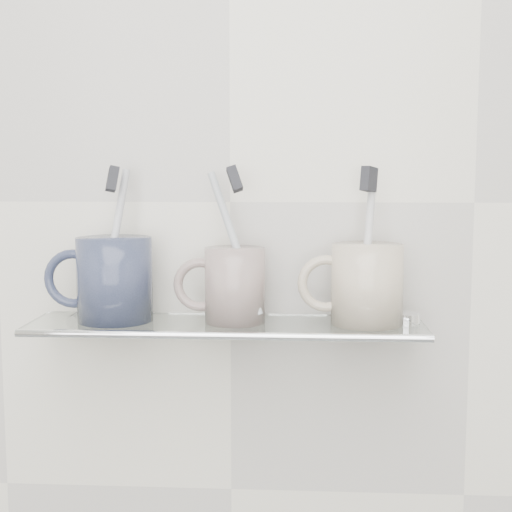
# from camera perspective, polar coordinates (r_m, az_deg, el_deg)

# --- Properties ---
(wall_back) EXTENTS (2.50, 0.00, 2.50)m
(wall_back) POSITION_cam_1_polar(r_m,az_deg,el_deg) (0.95, -2.08, 4.33)
(wall_back) COLOR silver
(wall_back) RESTS_ON ground
(shelf_glass) EXTENTS (0.50, 0.12, 0.01)m
(shelf_glass) POSITION_cam_1_polar(r_m,az_deg,el_deg) (0.91, -2.41, -5.59)
(shelf_glass) COLOR silver
(shelf_glass) RESTS_ON wall_back
(shelf_rail) EXTENTS (0.50, 0.01, 0.01)m
(shelf_rail) POSITION_cam_1_polar(r_m,az_deg,el_deg) (0.85, -2.79, -6.39)
(shelf_rail) COLOR silver
(shelf_rail) RESTS_ON shelf_glass
(bracket_left) EXTENTS (0.02, 0.03, 0.02)m
(bracket_left) POSITION_cam_1_polar(r_m,az_deg,el_deg) (1.00, -14.27, -5.31)
(bracket_left) COLOR silver
(bracket_left) RESTS_ON wall_back
(bracket_right) EXTENTS (0.02, 0.03, 0.02)m
(bracket_right) POSITION_cam_1_polar(r_m,az_deg,el_deg) (0.96, 10.52, -5.70)
(bracket_right) COLOR silver
(bracket_right) RESTS_ON wall_back
(mug_left) EXTENTS (0.12, 0.12, 0.11)m
(mug_left) POSITION_cam_1_polar(r_m,az_deg,el_deg) (0.93, -11.23, -1.83)
(mug_left) COLOR #1F283C
(mug_left) RESTS_ON shelf_glass
(mug_left_handle) EXTENTS (0.08, 0.01, 0.08)m
(mug_left_handle) POSITION_cam_1_polar(r_m,az_deg,el_deg) (0.94, -14.41, -1.78)
(mug_left_handle) COLOR #1F283C
(mug_left_handle) RESTS_ON mug_left
(toothbrush_left) EXTENTS (0.04, 0.06, 0.19)m
(toothbrush_left) POSITION_cam_1_polar(r_m,az_deg,el_deg) (0.92, -11.30, 1.08)
(toothbrush_left) COLOR silver
(toothbrush_left) RESTS_ON mug_left
(bristles_left) EXTENTS (0.02, 0.03, 0.04)m
(bristles_left) POSITION_cam_1_polar(r_m,az_deg,el_deg) (0.92, -11.42, 6.06)
(bristles_left) COLOR #232328
(bristles_left) RESTS_ON toothbrush_left
(mug_center) EXTENTS (0.09, 0.09, 0.09)m
(mug_center) POSITION_cam_1_polar(r_m,az_deg,el_deg) (0.90, -1.69, -2.34)
(mug_center) COLOR silver
(mug_center) RESTS_ON shelf_glass
(mug_center_handle) EXTENTS (0.07, 0.01, 0.07)m
(mug_center_handle) POSITION_cam_1_polar(r_m,az_deg,el_deg) (0.91, -4.49, -2.31)
(mug_center_handle) COLOR silver
(mug_center_handle) RESTS_ON mug_center
(toothbrush_center) EXTENTS (0.07, 0.05, 0.18)m
(toothbrush_center) POSITION_cam_1_polar(r_m,az_deg,el_deg) (0.90, -1.70, 1.05)
(toothbrush_center) COLOR #A7B2B9
(toothbrush_center) RESTS_ON mug_center
(bristles_center) EXTENTS (0.02, 0.03, 0.04)m
(bristles_center) POSITION_cam_1_polar(r_m,az_deg,el_deg) (0.89, -1.72, 6.17)
(bristles_center) COLOR #232328
(bristles_center) RESTS_ON toothbrush_center
(mug_right) EXTENTS (0.11, 0.11, 0.10)m
(mug_right) POSITION_cam_1_polar(r_m,az_deg,el_deg) (0.90, 8.87, -2.22)
(mug_right) COLOR beige
(mug_right) RESTS_ON shelf_glass
(mug_right_handle) EXTENTS (0.07, 0.01, 0.07)m
(mug_right_handle) POSITION_cam_1_polar(r_m,az_deg,el_deg) (0.90, 5.64, -2.21)
(mug_right_handle) COLOR beige
(mug_right_handle) RESTS_ON mug_right
(toothbrush_right) EXTENTS (0.03, 0.04, 0.19)m
(toothbrush_right) POSITION_cam_1_polar(r_m,az_deg,el_deg) (0.90, 8.93, 0.97)
(toothbrush_right) COLOR silver
(toothbrush_right) RESTS_ON mug_right
(bristles_right) EXTENTS (0.02, 0.03, 0.03)m
(bristles_right) POSITION_cam_1_polar(r_m,az_deg,el_deg) (0.89, 9.02, 6.09)
(bristles_right) COLOR #232328
(bristles_right) RESTS_ON toothbrush_right
(chrome_cap) EXTENTS (0.03, 0.03, 0.01)m
(chrome_cap) POSITION_cam_1_polar(r_m,az_deg,el_deg) (0.92, 11.97, -4.92)
(chrome_cap) COLOR silver
(chrome_cap) RESTS_ON shelf_glass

